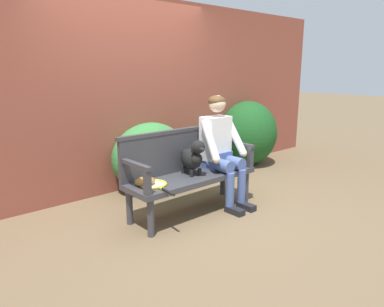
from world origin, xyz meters
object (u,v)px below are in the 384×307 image
object	(u,v)px
garden_bench	(192,180)
dog_on_bench	(193,157)
person_seated	(220,146)
baseball_glove	(145,181)
tennis_racket	(154,185)

from	to	relation	value
garden_bench	dog_on_bench	distance (m)	0.27
person_seated	dog_on_bench	distance (m)	0.43
garden_bench	baseball_glove	bearing A→B (deg)	176.23
person_seated	baseball_glove	bearing A→B (deg)	177.04
garden_bench	person_seated	bearing A→B (deg)	-1.84
person_seated	dog_on_bench	size ratio (longest dim) A/B	3.15
garden_bench	person_seated	size ratio (longest dim) A/B	1.20
garden_bench	dog_on_bench	bearing A→B (deg)	-23.51
person_seated	tennis_racket	bearing A→B (deg)	-179.25
dog_on_bench	baseball_glove	xyz separation A→B (m)	(-0.62, 0.04, -0.16)
person_seated	baseball_glove	distance (m)	1.07
garden_bench	person_seated	world-z (taller)	person_seated
tennis_racket	baseball_glove	size ratio (longest dim) A/B	2.61
person_seated	garden_bench	bearing A→B (deg)	178.16
person_seated	baseball_glove	size ratio (longest dim) A/B	5.99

